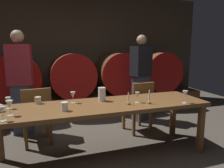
{
  "coord_description": "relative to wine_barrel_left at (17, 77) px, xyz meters",
  "views": [
    {
      "loc": [
        -0.62,
        -2.17,
        1.46
      ],
      "look_at": [
        0.31,
        0.56,
        0.95
      ],
      "focal_mm": 34.12,
      "sensor_mm": 36.0,
      "label": 1
    }
  ],
  "objects": [
    {
      "name": "candle_left",
      "position": [
        1.49,
        -2.17,
        -0.08
      ],
      "size": [
        0.05,
        0.05,
        0.18
      ],
      "color": "olive",
      "rests_on": "dining_table"
    },
    {
      "name": "cup_right",
      "position": [
        0.68,
        -2.18,
        -0.07
      ],
      "size": [
        0.08,
        0.08,
        0.1
      ],
      "primitive_type": "cylinder",
      "color": "white",
      "rests_on": "dining_table"
    },
    {
      "name": "dining_table",
      "position": [
        1.2,
        -2.04,
        -0.19
      ],
      "size": [
        2.74,
        0.76,
        0.73
      ],
      "color": "brown",
      "rests_on": "ground"
    },
    {
      "name": "back_wall",
      "position": [
        1.06,
        0.55,
        0.48
      ],
      "size": [
        6.87,
        0.24,
        2.66
      ],
      "primitive_type": "cube",
      "color": "#473A2D",
      "rests_on": "ground"
    },
    {
      "name": "candle_right",
      "position": [
        1.76,
        -2.21,
        -0.07
      ],
      "size": [
        0.05,
        0.05,
        0.2
      ],
      "color": "olive",
      "rests_on": "dining_table"
    },
    {
      "name": "chair_right",
      "position": [
        2.01,
        -1.44,
        -0.36
      ],
      "size": [
        0.45,
        0.45,
        0.88
      ],
      "rotation": [
        0.0,
        0.0,
        3.27
      ],
      "color": "brown",
      "rests_on": "ground"
    },
    {
      "name": "wine_glass_far_left",
      "position": [
        0.06,
        -1.87,
        -0.02
      ],
      "size": [
        0.07,
        0.07,
        0.14
      ],
      "color": "silver",
      "rests_on": "dining_table"
    },
    {
      "name": "wine_barrel_far_right",
      "position": [
        3.18,
        0.0,
        0.0
      ],
      "size": [
        0.95,
        0.8,
        0.95
      ],
      "color": "brown",
      "rests_on": "barrel_shelf"
    },
    {
      "name": "wine_glass_center_right",
      "position": [
        0.83,
        -1.85,
        -0.02
      ],
      "size": [
        0.07,
        0.07,
        0.15
      ],
      "color": "silver",
      "rests_on": "dining_table"
    },
    {
      "name": "wine_barrel_left",
      "position": [
        0.0,
        0.0,
        0.0
      ],
      "size": [
        0.95,
        0.8,
        0.95
      ],
      "color": "#513319",
      "rests_on": "barrel_shelf"
    },
    {
      "name": "wine_glass_far_right",
      "position": [
        2.22,
        -2.33,
        -0.0
      ],
      "size": [
        0.07,
        0.07,
        0.17
      ],
      "color": "white",
      "rests_on": "dining_table"
    },
    {
      "name": "pitcher",
      "position": [
        1.22,
        -1.88,
        -0.03
      ],
      "size": [
        0.1,
        0.1,
        0.19
      ],
      "color": "white",
      "rests_on": "dining_table"
    },
    {
      "name": "barrel_shelf",
      "position": [
        1.06,
        0.0,
        -0.66
      ],
      "size": [
        6.18,
        0.9,
        0.39
      ],
      "primitive_type": "cube",
      "color": "brown",
      "rests_on": "ground"
    },
    {
      "name": "guest_right",
      "position": [
        2.3,
        -0.87,
        0.01
      ],
      "size": [
        0.43,
        0.34,
        1.68
      ],
      "rotation": [
        0.0,
        0.0,
        3.45
      ],
      "color": "#33384C",
      "rests_on": "ground"
    },
    {
      "name": "wine_glass_center_left",
      "position": [
        0.11,
        -2.16,
        -0.0
      ],
      "size": [
        0.08,
        0.08,
        0.17
      ],
      "color": "silver",
      "rests_on": "dining_table"
    },
    {
      "name": "wine_glass_right",
      "position": [
        1.64,
        -2.11,
        -0.02
      ],
      "size": [
        0.06,
        0.06,
        0.14
      ],
      "color": "silver",
      "rests_on": "dining_table"
    },
    {
      "name": "chair_left",
      "position": [
        0.36,
        -1.4,
        -0.36
      ],
      "size": [
        0.44,
        0.44,
        0.88
      ],
      "rotation": [
        0.0,
        0.0,
        3.26
      ],
      "color": "brown",
      "rests_on": "ground"
    },
    {
      "name": "wine_barrel_center",
      "position": [
        1.09,
        0.0,
        0.0
      ],
      "size": [
        0.95,
        0.8,
        0.95
      ],
      "color": "brown",
      "rests_on": "barrel_shelf"
    },
    {
      "name": "cup_center",
      "position": [
        0.39,
        -1.74,
        -0.08
      ],
      "size": [
        0.08,
        0.08,
        0.09
      ],
      "primitive_type": "cylinder",
      "color": "beige",
      "rests_on": "dining_table"
    },
    {
      "name": "wine_glass_left",
      "position": [
        0.06,
        -2.32,
        -0.01
      ],
      "size": [
        0.06,
        0.06,
        0.15
      ],
      "color": "silver",
      "rests_on": "dining_table"
    },
    {
      "name": "guest_left",
      "position": [
        0.13,
        -0.85,
        0.03
      ],
      "size": [
        0.4,
        0.28,
        1.72
      ],
      "rotation": [
        0.0,
        0.0,
        3.03
      ],
      "color": "#33384C",
      "rests_on": "ground"
    },
    {
      "name": "wine_barrel_right",
      "position": [
        2.13,
        0.0,
        0.0
      ],
      "size": [
        0.95,
        0.8,
        0.95
      ],
      "color": "#513319",
      "rests_on": "barrel_shelf"
    }
  ]
}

